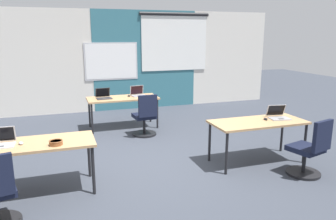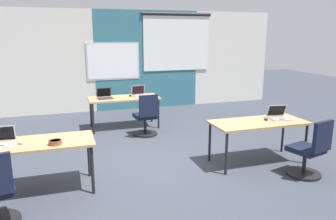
# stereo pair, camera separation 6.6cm
# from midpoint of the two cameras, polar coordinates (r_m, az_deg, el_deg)

# --- Properties ---
(ground_plane) EXTENTS (24.00, 24.00, 0.00)m
(ground_plane) POSITION_cam_midpoint_polar(r_m,az_deg,el_deg) (5.70, -3.12, -8.91)
(ground_plane) COLOR #383D47
(back_wall_assembly) EXTENTS (10.00, 0.27, 2.80)m
(back_wall_assembly) POSITION_cam_midpoint_polar(r_m,az_deg,el_deg) (9.44, -9.56, 8.52)
(back_wall_assembly) COLOR silver
(back_wall_assembly) RESTS_ON ground
(desk_near_left) EXTENTS (1.60, 0.70, 0.72)m
(desk_near_left) POSITION_cam_midpoint_polar(r_m,az_deg,el_deg) (4.77, -22.12, -5.93)
(desk_near_left) COLOR tan
(desk_near_left) RESTS_ON ground
(desk_near_right) EXTENTS (1.60, 0.70, 0.72)m
(desk_near_right) POSITION_cam_midpoint_polar(r_m,az_deg,el_deg) (5.66, 15.83, -2.51)
(desk_near_right) COLOR tan
(desk_near_right) RESTS_ON ground
(desk_far_center) EXTENTS (1.60, 0.70, 0.72)m
(desk_far_center) POSITION_cam_midpoint_polar(r_m,az_deg,el_deg) (7.58, -7.45, 1.77)
(desk_far_center) COLOR tan
(desk_far_center) RESTS_ON ground
(laptop_far_left) EXTENTS (0.35, 0.32, 0.23)m
(laptop_far_left) POSITION_cam_midpoint_polar(r_m,az_deg,el_deg) (7.51, -10.72, 2.40)
(laptop_far_left) COLOR #333338
(laptop_far_left) RESTS_ON desk_far_center
(laptop_near_left_end) EXTENTS (0.34, 0.30, 0.23)m
(laptop_near_left_end) POSITION_cam_midpoint_polar(r_m,az_deg,el_deg) (4.81, -26.76, -4.86)
(laptop_near_left_end) COLOR silver
(laptop_near_left_end) RESTS_ON desk_near_left
(mouse_near_left_end) EXTENTS (0.08, 0.11, 0.03)m
(mouse_near_left_end) POSITION_cam_midpoint_polar(r_m,az_deg,el_deg) (4.75, -23.98, -5.20)
(mouse_near_left_end) COLOR #B2B2B7
(mouse_near_left_end) RESTS_ON desk_near_left
(laptop_far_right) EXTENTS (0.37, 0.32, 0.24)m
(laptop_far_right) POSITION_cam_midpoint_polar(r_m,az_deg,el_deg) (7.72, -4.76, 2.88)
(laptop_far_right) COLOR #9E9EA3
(laptop_far_right) RESTS_ON desk_far_center
(mouse_far_right) EXTENTS (0.06, 0.10, 0.03)m
(mouse_far_right) POSITION_cam_midpoint_polar(r_m,az_deg,el_deg) (7.67, -6.38, 2.51)
(mouse_far_right) COLOR black
(mouse_far_right) RESTS_ON desk_far_center
(chair_far_right) EXTENTS (0.52, 0.56, 0.92)m
(chair_far_right) POSITION_cam_midpoint_polar(r_m,az_deg,el_deg) (6.98, -3.58, -1.51)
(chair_far_right) COLOR black
(chair_far_right) RESTS_ON ground
(laptop_near_right_end) EXTENTS (0.38, 0.37, 0.22)m
(laptop_near_right_end) POSITION_cam_midpoint_polar(r_m,az_deg,el_deg) (5.93, 19.12, -0.98)
(laptop_near_right_end) COLOR #9E9EA3
(laptop_near_right_end) RESTS_ON desk_near_right
(mouse_near_right_end) EXTENTS (0.07, 0.11, 0.03)m
(mouse_near_right_end) POSITION_cam_midpoint_polar(r_m,az_deg,el_deg) (5.75, 17.07, -1.56)
(mouse_near_right_end) COLOR black
(mouse_near_right_end) RESTS_ON desk_near_right
(chair_near_right_end) EXTENTS (0.54, 0.59, 0.92)m
(chair_near_right_end) POSITION_cam_midpoint_polar(r_m,az_deg,el_deg) (5.44, 23.83, -6.94)
(chair_near_right_end) COLOR black
(chair_near_right_end) RESTS_ON ground
(snack_bowl) EXTENTS (0.18, 0.18, 0.06)m
(snack_bowl) POSITION_cam_midpoint_polar(r_m,az_deg,el_deg) (4.55, -18.71, -5.31)
(snack_bowl) COLOR brown
(snack_bowl) RESTS_ON desk_near_left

